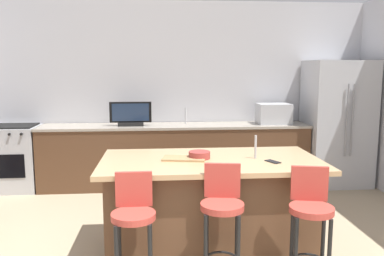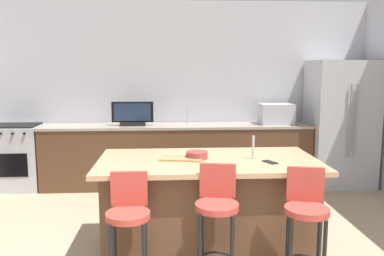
{
  "view_description": "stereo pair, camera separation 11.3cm",
  "coord_description": "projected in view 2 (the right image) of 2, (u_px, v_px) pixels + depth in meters",
  "views": [
    {
      "loc": [
        -0.33,
        -2.03,
        1.74
      ],
      "look_at": [
        0.06,
        2.65,
        1.04
      ],
      "focal_mm": 37.53,
      "sensor_mm": 36.0,
      "label": 1
    },
    {
      "loc": [
        -0.22,
        -2.04,
        1.74
      ],
      "look_at": [
        0.06,
        2.65,
        1.04
      ],
      "focal_mm": 37.53,
      "sensor_mm": 36.0,
      "label": 2
    }
  ],
  "objects": [
    {
      "name": "cell_phone",
      "position": [
        270.0,
        162.0,
        3.62
      ],
      "size": [
        0.13,
        0.17,
        0.01
      ],
      "primitive_type": "cube",
      "rotation": [
        0.0,
        0.0,
        0.45
      ],
      "color": "black",
      "rests_on": "kitchen_island"
    },
    {
      "name": "cutting_board",
      "position": [
        181.0,
        158.0,
        3.74
      ],
      "size": [
        0.43,
        0.28,
        0.02
      ],
      "primitive_type": "cube",
      "rotation": [
        0.0,
        0.0,
        -0.18
      ],
      "color": "#A87F51",
      "rests_on": "kitchen_island"
    },
    {
      "name": "bar_stool_right",
      "position": [
        306.0,
        219.0,
        3.11
      ],
      "size": [
        0.35,
        0.36,
        0.97
      ],
      "rotation": [
        0.0,
        0.0,
        -0.21
      ],
      "color": "#B23D33",
      "rests_on": "ground_plane"
    },
    {
      "name": "bar_stool_left",
      "position": [
        129.0,
        223.0,
        3.09
      ],
      "size": [
        0.34,
        0.34,
        0.94
      ],
      "rotation": [
        0.0,
        0.0,
        0.01
      ],
      "color": "#B23D33",
      "rests_on": "ground_plane"
    },
    {
      "name": "sink_faucet_island",
      "position": [
        253.0,
        147.0,
        3.76
      ],
      "size": [
        0.02,
        0.02,
        0.22
      ],
      "primitive_type": "cylinder",
      "color": "#B2B2B7",
      "rests_on": "kitchen_island"
    },
    {
      "name": "sink_faucet_back",
      "position": [
        188.0,
        116.0,
        5.99
      ],
      "size": [
        0.02,
        0.02,
        0.24
      ],
      "primitive_type": "cylinder",
      "color": "#B2B2B7",
      "rests_on": "counter_back"
    },
    {
      "name": "microwave",
      "position": [
        276.0,
        114.0,
        5.96
      ],
      "size": [
        0.48,
        0.36,
        0.3
      ],
      "primitive_type": "cube",
      "color": "#B7BABF",
      "rests_on": "counter_back"
    },
    {
      "name": "bar_stool_center",
      "position": [
        217.0,
        216.0,
        3.14
      ],
      "size": [
        0.34,
        0.36,
        0.99
      ],
      "rotation": [
        0.0,
        0.0,
        -0.15
      ],
      "color": "#B23D33",
      "rests_on": "ground_plane"
    },
    {
      "name": "refrigerator",
      "position": [
        340.0,
        124.0,
        5.97
      ],
      "size": [
        0.91,
        0.79,
        1.86
      ],
      "color": "#B7BABF",
      "rests_on": "ground_plane"
    },
    {
      "name": "range_oven",
      "position": [
        17.0,
        157.0,
        5.83
      ],
      "size": [
        0.72,
        0.63,
        0.94
      ],
      "color": "#B7BABF",
      "rests_on": "ground_plane"
    },
    {
      "name": "kitchen_island",
      "position": [
        208.0,
        204.0,
        3.82
      ],
      "size": [
        2.05,
        1.07,
        0.9
      ],
      "color": "black",
      "rests_on": "ground_plane"
    },
    {
      "name": "counter_back",
      "position": [
        177.0,
        155.0,
        5.97
      ],
      "size": [
        3.93,
        0.62,
        0.92
      ],
      "color": "brown",
      "rests_on": "ground_plane"
    },
    {
      "name": "wall_back",
      "position": [
        182.0,
        92.0,
        6.21
      ],
      "size": [
        6.19,
        0.12,
        2.74
      ],
      "primitive_type": "cube",
      "color": "#BCBCC1",
      "rests_on": "ground_plane"
    },
    {
      "name": "tv_monitor",
      "position": [
        133.0,
        115.0,
        5.79
      ],
      "size": [
        0.6,
        0.16,
        0.35
      ],
      "color": "black",
      "rests_on": "counter_back"
    },
    {
      "name": "fruit_bowl",
      "position": [
        197.0,
        155.0,
        3.77
      ],
      "size": [
        0.2,
        0.2,
        0.07
      ],
      "primitive_type": "cylinder",
      "color": "#993833",
      "rests_on": "kitchen_island"
    }
  ]
}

